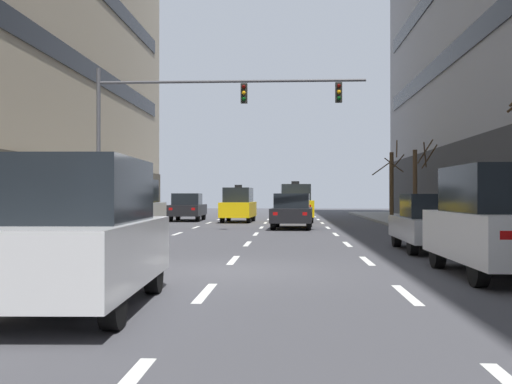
{
  "coord_description": "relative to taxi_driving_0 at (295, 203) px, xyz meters",
  "views": [
    {
      "loc": [
        1.37,
        -12.87,
        1.6
      ],
      "look_at": [
        -0.15,
        14.8,
        1.74
      ],
      "focal_mm": 42.68,
      "sensor_mm": 36.0,
      "label": 1
    }
  ],
  "objects": [
    {
      "name": "traffic_signal_0",
      "position": [
        -4.62,
        -10.32,
        4.02
      ],
      "size": [
        11.61,
        0.35,
        6.98
      ],
      "color": "#4C4C51",
      "rests_on": "sidewalk_left"
    },
    {
      "name": "lane_stripe_l1_s5",
      "position": [
        -4.98,
        -16.36,
        -1.11
      ],
      "size": [
        0.16,
        2.0,
        0.01
      ],
      "primitive_type": "cube",
      "color": "silver",
      "rests_on": "ground"
    },
    {
      "name": "lane_stripe_l3_s8",
      "position": [
        1.52,
        -1.36,
        -1.11
      ],
      "size": [
        0.16,
        2.0,
        0.01
      ],
      "primitive_type": "cube",
      "color": "silver",
      "rests_on": "ground"
    },
    {
      "name": "ground_plane",
      "position": [
        -1.73,
        -23.36,
        -1.11
      ],
      "size": [
        120.0,
        120.0,
        0.0
      ],
      "primitive_type": "plane",
      "color": "#424247"
    },
    {
      "name": "street_tree_1",
      "position": [
        6.23,
        -4.09,
        1.21
      ],
      "size": [
        2.15,
        1.87,
        4.44
      ],
      "color": "#4C3823",
      "rests_on": "sidewalk_right"
    },
    {
      "name": "lane_stripe_l3_s7",
      "position": [
        1.52,
        -6.36,
        -1.11
      ],
      "size": [
        0.16,
        2.0,
        0.01
      ],
      "primitive_type": "cube",
      "color": "silver",
      "rests_on": "ground"
    },
    {
      "name": "lane_stripe_l2_s3",
      "position": [
        -1.73,
        -26.36,
        -1.11
      ],
      "size": [
        0.16,
        2.0,
        0.01
      ],
      "primitive_type": "cube",
      "color": "silver",
      "rests_on": "ground"
    },
    {
      "name": "car_driving_4",
      "position": [
        -6.69,
        1.26,
        -0.28
      ],
      "size": [
        1.99,
        4.58,
        1.7
      ],
      "color": "black",
      "rests_on": "ground"
    },
    {
      "name": "lane_stripe_l1_s9",
      "position": [
        -4.98,
        3.64,
        -1.11
      ],
      "size": [
        0.16,
        2.0,
        0.01
      ],
      "primitive_type": "cube",
      "color": "silver",
      "rests_on": "ground"
    },
    {
      "name": "lane_stripe_l3_s4",
      "position": [
        1.52,
        -21.36,
        -1.11
      ],
      "size": [
        0.16,
        2.0,
        0.01
      ],
      "primitive_type": "cube",
      "color": "silver",
      "rests_on": "ground"
    },
    {
      "name": "lane_stripe_l3_s10",
      "position": [
        1.52,
        8.64,
        -1.11
      ],
      "size": [
        0.16,
        2.0,
        0.01
      ],
      "primitive_type": "cube",
      "color": "silver",
      "rests_on": "ground"
    },
    {
      "name": "lane_stripe_l3_s3",
      "position": [
        1.52,
        -26.36,
        -1.11
      ],
      "size": [
        0.16,
        2.0,
        0.01
      ],
      "primitive_type": "cube",
      "color": "silver",
      "rests_on": "ground"
    },
    {
      "name": "taxi_driving_0",
      "position": [
        0.0,
        0.0,
        0.0
      ],
      "size": [
        2.07,
        4.68,
        2.43
      ],
      "color": "black",
      "rests_on": "ground"
    },
    {
      "name": "lane_stripe_l3_s9",
      "position": [
        1.52,
        3.64,
        -1.11
      ],
      "size": [
        0.16,
        2.0,
        0.01
      ],
      "primitive_type": "cube",
      "color": "silver",
      "rests_on": "ground"
    },
    {
      "name": "lane_stripe_l2_s9",
      "position": [
        -1.73,
        3.64,
        -1.11
      ],
      "size": [
        0.16,
        2.0,
        0.01
      ],
      "primitive_type": "cube",
      "color": "silver",
      "rests_on": "ground"
    },
    {
      "name": "lane_stripe_l2_s8",
      "position": [
        -1.73,
        -1.36,
        -1.11
      ],
      "size": [
        0.16,
        2.0,
        0.01
      ],
      "primitive_type": "cube",
      "color": "silver",
      "rests_on": "ground"
    },
    {
      "name": "lane_stripe_l2_s6",
      "position": [
        -1.73,
        -11.36,
        -1.11
      ],
      "size": [
        0.16,
        2.0,
        0.01
      ],
      "primitive_type": "cube",
      "color": "silver",
      "rests_on": "ground"
    },
    {
      "name": "car_driving_1",
      "position": [
        -6.66,
        -12.49,
        -0.0
      ],
      "size": [
        1.97,
        4.63,
        2.23
      ],
      "color": "black",
      "rests_on": "ground"
    },
    {
      "name": "car_driving_3",
      "position": [
        -3.3,
        -27.83,
        -0.06
      ],
      "size": [
        2.02,
        4.46,
        2.12
      ],
      "color": "black",
      "rests_on": "ground"
    },
    {
      "name": "lane_stripe_l2_s4",
      "position": [
        -1.73,
        -21.36,
        -1.11
      ],
      "size": [
        0.16,
        2.0,
        0.01
      ],
      "primitive_type": "cube",
      "color": "silver",
      "rests_on": "ground"
    },
    {
      "name": "lane_stripe_l1_s3",
      "position": [
        -4.98,
        -26.36,
        -1.11
      ],
      "size": [
        0.16,
        2.0,
        0.01
      ],
      "primitive_type": "cube",
      "color": "silver",
      "rests_on": "ground"
    },
    {
      "name": "lane_stripe_l2_s7",
      "position": [
        -1.73,
        -6.36,
        -1.11
      ],
      "size": [
        0.16,
        2.0,
        0.01
      ],
      "primitive_type": "cube",
      "color": "silver",
      "rests_on": "ground"
    },
    {
      "name": "lane_stripe_l2_s10",
      "position": [
        -1.73,
        8.64,
        -1.11
      ],
      "size": [
        0.16,
        2.0,
        0.01
      ],
      "primitive_type": "cube",
      "color": "silver",
      "rests_on": "ground"
    },
    {
      "name": "lane_stripe_l1_s8",
      "position": [
        -4.98,
        -1.36,
        -1.11
      ],
      "size": [
        0.16,
        2.0,
        0.01
      ],
      "primitive_type": "cube",
      "color": "silver",
      "rests_on": "ground"
    },
    {
      "name": "lane_stripe_l1_s4",
      "position": [
        -4.98,
        -21.36,
        -1.11
      ],
      "size": [
        0.16,
        2.0,
        0.01
      ],
      "primitive_type": "cube",
      "color": "silver",
      "rests_on": "ground"
    },
    {
      "name": "lane_stripe_l3_s5",
      "position": [
        1.52,
        -16.36,
        -1.11
      ],
      "size": [
        0.16,
        2.0,
        0.01
      ],
      "primitive_type": "cube",
      "color": "silver",
      "rests_on": "ground"
    },
    {
      "name": "lane_stripe_l2_s5",
      "position": [
        -1.73,
        -16.36,
        -1.11
      ],
      "size": [
        0.16,
        2.0,
        0.01
      ],
      "primitive_type": "cube",
      "color": "silver",
      "rests_on": "ground"
    },
    {
      "name": "lane_stripe_l1_s6",
      "position": [
        -4.98,
        -11.36,
        -1.11
      ],
      "size": [
        0.16,
        2.0,
        0.01
      ],
      "primitive_type": "cube",
      "color": "silver",
      "rests_on": "ground"
    },
    {
      "name": "lane_stripe_l3_s6",
      "position": [
        1.52,
        -11.36,
        -1.11
      ],
      "size": [
        0.16,
        2.0,
        0.01
      ],
      "primitive_type": "cube",
      "color": "silver",
      "rests_on": "ground"
    },
    {
      "name": "car_driving_5",
      "position": [
        -0.04,
        6.35,
        -0.29
      ],
      "size": [
        1.87,
        4.47,
        1.68
      ],
      "color": "black",
      "rests_on": "ground"
    },
    {
      "name": "car_driving_2",
      "position": [
        -0.22,
        -7.15,
        -0.29
      ],
      "size": [
        2.09,
        4.55,
        1.68
      ],
      "color": "black",
      "rests_on": "ground"
    },
    {
      "name": "lane_stripe_l1_s7",
      "position": [
        -4.98,
        -6.36,
        -1.11
      ],
      "size": [
        0.16,
        2.0,
        0.01
      ],
      "primitive_type": "cube",
      "color": "silver",
      "rests_on": "ground"
    },
    {
      "name": "car_parked_2",
      "position": [
        3.72,
        -18.65,
        -0.31
      ],
      "size": [
        1.88,
        4.38,
        1.63
      ],
      "color": "black",
      "rests_on": "ground"
    },
    {
      "name": "lane_stripe_l1_s10",
      "position": [
        -4.98,
        8.64,
        -1.11
      ],
      "size": [
        0.16,
        2.0,
        0.01
      ],
      "primitive_type": "cube",
      "color": "silver",
      "rests_on": "ground"
    },
    {
      "name": "taxi_driving_6",
      "position": [
        -3.38,
        -0.32,
        -0.1
      ],
      "size": [
        1.94,
        4.28,
        2.21
      ],
      "color": "black",
      "rests_on": "ground"
    },
    {
      "name": "car_parked_1",
      "position": [
        3.72,
        -24.09,
        -0.03
      ],
      "size": [
        1.94,
        4.53,
        2.18
      ],
      "color": "black",
      "rests_on": "ground"
    },
    {
      "name": "street_tree_2",
      "position": [
        6.2,
        3.18,
        1.23
      ],
      "size": [
        2.02,
        1.91,
        4.21
      ],
      "color": "#4C3823",
      "rests_on": "sidewalk_right"
    }
  ]
}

